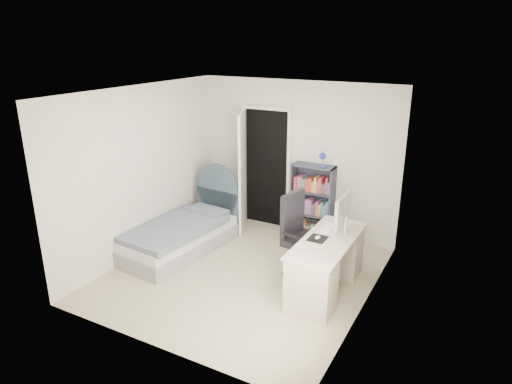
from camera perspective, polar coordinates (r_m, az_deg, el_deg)
The scene contains 8 objects.
room_shell at distance 5.96m, azimuth -1.80°, elevation 0.38°, with size 3.50×3.70×2.60m.
door at distance 7.63m, azimuth -0.65°, elevation 2.90°, with size 0.92×0.78×2.06m.
bed at distance 7.12m, azimuth -9.07°, elevation -5.16°, with size 1.07×1.98×1.17m.
nightstand at distance 7.97m, azimuth -4.26°, elevation -1.27°, with size 0.41×0.41×0.60m.
floor_lamp at distance 8.02m, azimuth -2.18°, elevation -0.26°, with size 0.18×0.18×1.24m.
bookcase at distance 7.45m, azimuth 7.08°, elevation -1.50°, with size 0.68×0.29×1.44m.
desk at distance 5.96m, azimuth 8.88°, elevation -8.69°, with size 0.60×1.51×1.24m.
office_chair at distance 6.16m, azimuth 5.62°, elevation -5.02°, with size 0.64×0.66×1.19m.
Camera 1 is at (2.84, -4.88, 3.16)m, focal length 32.00 mm.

